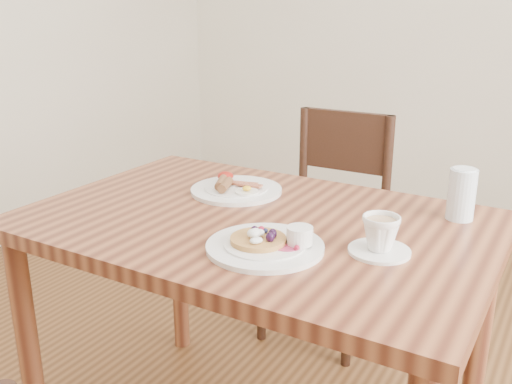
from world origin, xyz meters
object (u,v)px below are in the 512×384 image
Objects in this scene: dining_table at (256,252)px; water_glass at (462,194)px; chair_far at (330,214)px; teacup_saucer at (380,236)px; breakfast_plate at (235,188)px; pancake_plate at (268,244)px.

water_glass reaches higher than dining_table.
dining_table is 0.80m from chair_far.
breakfast_plate is at bearing 158.38° from teacup_saucer.
chair_far is at bearing 85.46° from breakfast_plate.
teacup_saucer is 0.33m from water_glass.
chair_far is 6.29× the size of teacup_saucer.
teacup_saucer reaches higher than breakfast_plate.
chair_far is 0.68m from breakfast_plate.
dining_table is at bearing -43.16° from breakfast_plate.
pancake_plate is 1.93× the size of teacup_saucer.
breakfast_plate is (-0.29, 0.32, -0.00)m from pancake_plate.
pancake_plate reaches higher than breakfast_plate.
dining_table is at bearing -150.52° from water_glass.
teacup_saucer is at bearing 118.57° from chair_far.
breakfast_plate is 1.93× the size of teacup_saucer.
dining_table is 4.44× the size of breakfast_plate.
water_glass is at bearing 9.78° from breakfast_plate.
chair_far is 6.59× the size of water_glass.
water_glass is at bearing 70.86° from teacup_saucer.
water_glass is (0.57, -0.51, 0.32)m from chair_far.
water_glass reaches higher than teacup_saucer.
chair_far is at bearing 104.43° from pancake_plate.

